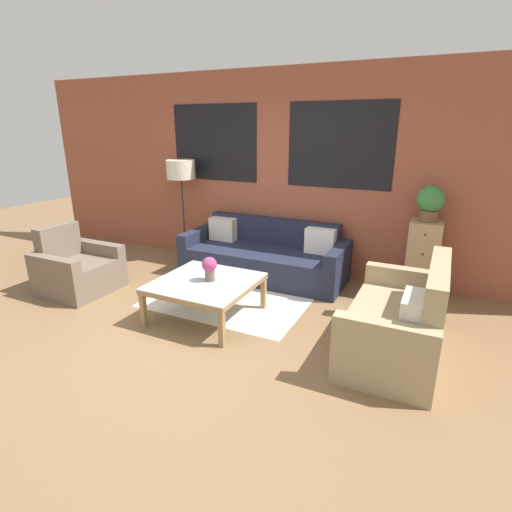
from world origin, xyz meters
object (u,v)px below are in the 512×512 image
object	(u,v)px
settee_vintage	(399,323)
drawer_cabinet	(422,259)
potted_plant	(430,202)
couch_dark	(264,257)
floor_lamp	(181,173)
coffee_table	(206,285)
armchair_corner	(77,270)
flower_vase	(209,267)

from	to	relation	value
settee_vintage	drawer_cabinet	distance (m)	1.55
settee_vintage	potted_plant	distance (m)	1.77
couch_dark	floor_lamp	distance (m)	1.82
coffee_table	floor_lamp	distance (m)	2.34
drawer_cabinet	armchair_corner	bearing A→B (deg)	-156.43
settee_vintage	flower_vase	world-z (taller)	settee_vintage
settee_vintage	armchair_corner	distance (m)	3.93
settee_vintage	flower_vase	bearing A→B (deg)	-176.79
potted_plant	settee_vintage	bearing A→B (deg)	-92.52
coffee_table	potted_plant	distance (m)	2.80
coffee_table	flower_vase	world-z (taller)	flower_vase
settee_vintage	floor_lamp	xyz separation A→B (m)	(-3.43, 1.45, 1.06)
floor_lamp	flower_vase	bearing A→B (deg)	-47.13
potted_plant	coffee_table	bearing A→B (deg)	-141.42
floor_lamp	drawer_cabinet	world-z (taller)	floor_lamp
armchair_corner	settee_vintage	bearing A→B (deg)	3.01
coffee_table	floor_lamp	size ratio (longest dim) A/B	0.66
drawer_cabinet	potted_plant	bearing A→B (deg)	90.00
potted_plant	flower_vase	bearing A→B (deg)	-141.15
settee_vintage	flower_vase	size ratio (longest dim) A/B	5.52
floor_lamp	potted_plant	size ratio (longest dim) A/B	3.67
settee_vintage	drawer_cabinet	world-z (taller)	drawer_cabinet
armchair_corner	floor_lamp	world-z (taller)	floor_lamp
settee_vintage	flower_vase	distance (m)	2.00
coffee_table	drawer_cabinet	distance (m)	2.68
potted_plant	couch_dark	bearing A→B (deg)	-173.86
couch_dark	floor_lamp	world-z (taller)	floor_lamp
coffee_table	potted_plant	size ratio (longest dim) A/B	2.44
couch_dark	drawer_cabinet	world-z (taller)	drawer_cabinet
flower_vase	armchair_corner	bearing A→B (deg)	-177.18
floor_lamp	flower_vase	world-z (taller)	floor_lamp
coffee_table	drawer_cabinet	world-z (taller)	drawer_cabinet
coffee_table	floor_lamp	world-z (taller)	floor_lamp
armchair_corner	potted_plant	bearing A→B (deg)	23.57
drawer_cabinet	flower_vase	size ratio (longest dim) A/B	3.56
drawer_cabinet	potted_plant	size ratio (longest dim) A/B	2.26
drawer_cabinet	flower_vase	distance (m)	2.63
settee_vintage	floor_lamp	world-z (taller)	floor_lamp
drawer_cabinet	flower_vase	xyz separation A→B (m)	(-2.05, -1.65, 0.11)
couch_dark	drawer_cabinet	size ratio (longest dim) A/B	2.39
armchair_corner	floor_lamp	xyz separation A→B (m)	(0.50, 1.66, 1.09)
couch_dark	potted_plant	distance (m)	2.25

